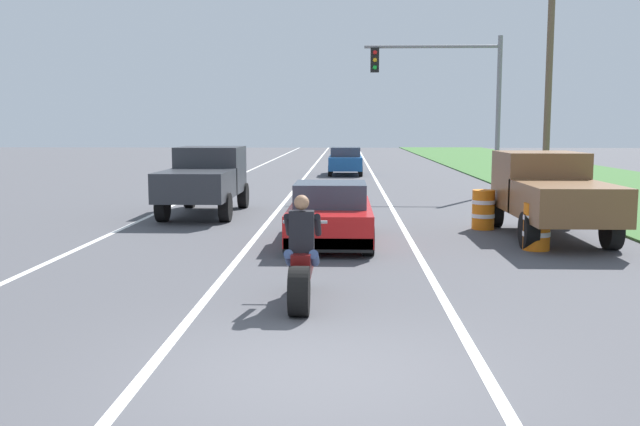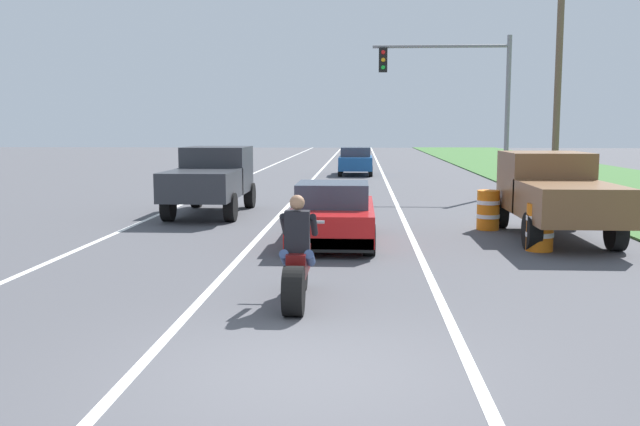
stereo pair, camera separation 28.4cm
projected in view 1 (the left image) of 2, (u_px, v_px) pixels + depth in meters
The scene contains 13 objects.
ground_plane at pixel (315, 373), 7.43m from camera, with size 160.00×160.00×0.00m, color #4C4C51.
lane_stripe_left_solid at pixel (200, 193), 27.46m from camera, with size 0.14×120.00×0.01m, color white.
lane_stripe_right_solid at pixel (384, 194), 27.20m from camera, with size 0.14×120.00×0.01m, color white.
lane_stripe_centre_dashed at pixel (291, 193), 27.33m from camera, with size 0.14×120.00×0.01m, color white.
motorcycle_with_rider at pixel (302, 265), 10.19m from camera, with size 0.70×2.21×1.62m.
sports_car_red at pixel (330, 215), 15.69m from camera, with size 1.84×4.30×1.37m.
pickup_truck_left_lane_dark_grey at pixel (205, 177), 20.71m from camera, with size 2.02×4.80×1.98m.
pickup_truck_right_shoulder_brown at pixel (549, 191), 16.37m from camera, with size 2.02×4.80×1.98m.
traffic_light_mast_near at pixel (456, 88), 26.60m from camera, with size 5.21×0.34×6.00m.
utility_pole_roadside at pixel (548, 99), 25.03m from camera, with size 0.24×0.24×7.12m, color brown.
construction_barrel_nearest at pixel (537, 226), 14.78m from camera, with size 0.58×0.58×1.00m.
construction_barrel_mid at pixel (483, 209), 17.78m from camera, with size 0.58×0.58×1.00m.
distant_car_far_ahead at pixel (345, 161), 37.83m from camera, with size 1.80×4.00×1.50m.
Camera 1 is at (0.31, -7.16, 2.60)m, focal length 39.33 mm.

